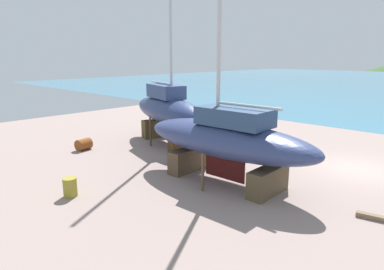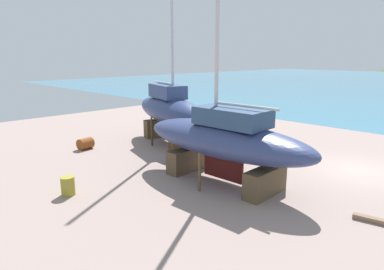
{
  "view_description": "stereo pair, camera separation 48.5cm",
  "coord_description": "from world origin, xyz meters",
  "px_view_note": "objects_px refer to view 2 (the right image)",
  "views": [
    {
      "loc": [
        5.1,
        -17.33,
        5.47
      ],
      "look_at": [
        -7.18,
        -4.39,
        1.34
      ],
      "focal_mm": 32.05,
      "sensor_mm": 36.0,
      "label": 1
    },
    {
      "loc": [
        5.45,
        -16.99,
        5.47
      ],
      "look_at": [
        -7.18,
        -4.39,
        1.34
      ],
      "focal_mm": 32.05,
      "sensor_mm": 36.0,
      "label": 2
    }
  ],
  "objects_px": {
    "sailboat_large_starboard": "(170,110)",
    "worker": "(171,116)",
    "barrel_tipped_right": "(68,186)",
    "sailboat_small_center": "(224,139)",
    "barrel_ochre": "(85,144)"
  },
  "relations": [
    {
      "from": "sailboat_large_starboard",
      "to": "barrel_ochre",
      "type": "bearing_deg",
      "value": -102.94
    },
    {
      "from": "worker",
      "to": "sailboat_large_starboard",
      "type": "bearing_deg",
      "value": 29.8
    },
    {
      "from": "sailboat_large_starboard",
      "to": "worker",
      "type": "relative_size",
      "value": 7.66
    },
    {
      "from": "sailboat_large_starboard",
      "to": "barrel_ochre",
      "type": "relative_size",
      "value": 15.53
    },
    {
      "from": "barrel_ochre",
      "to": "worker",
      "type": "bearing_deg",
      "value": 99.6
    },
    {
      "from": "sailboat_small_center",
      "to": "barrel_ochre",
      "type": "bearing_deg",
      "value": 8.41
    },
    {
      "from": "sailboat_large_starboard",
      "to": "sailboat_small_center",
      "type": "bearing_deg",
      "value": -6.92
    },
    {
      "from": "worker",
      "to": "barrel_tipped_right",
      "type": "relative_size",
      "value": 2.26
    },
    {
      "from": "sailboat_large_starboard",
      "to": "worker",
      "type": "xyz_separation_m",
      "value": [
        -3.9,
        3.48,
        -1.25
      ]
    },
    {
      "from": "sailboat_large_starboard",
      "to": "barrel_ochre",
      "type": "xyz_separation_m",
      "value": [
        -2.54,
        -4.56,
        -1.81
      ]
    },
    {
      "from": "sailboat_small_center",
      "to": "barrel_tipped_right",
      "type": "height_order",
      "value": "sailboat_small_center"
    },
    {
      "from": "barrel_ochre",
      "to": "sailboat_large_starboard",
      "type": "bearing_deg",
      "value": 60.87
    },
    {
      "from": "sailboat_small_center",
      "to": "barrel_ochre",
      "type": "height_order",
      "value": "sailboat_small_center"
    },
    {
      "from": "barrel_tipped_right",
      "to": "barrel_ochre",
      "type": "bearing_deg",
      "value": 146.55
    },
    {
      "from": "sailboat_small_center",
      "to": "barrel_ochre",
      "type": "distance_m",
      "value": 9.66
    }
  ]
}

